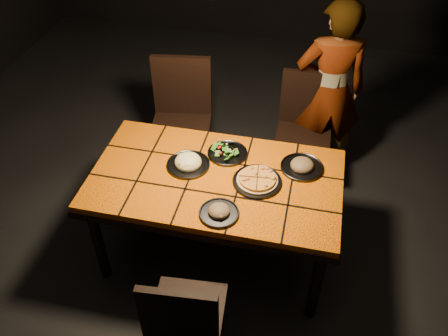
% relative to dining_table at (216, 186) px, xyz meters
% --- Properties ---
extents(room_shell, '(6.04, 7.04, 3.08)m').
position_rel_dining_table_xyz_m(room_shell, '(0.00, 0.00, 0.83)').
color(room_shell, black).
rests_on(room_shell, ground).
extents(dining_table, '(1.62, 0.92, 0.75)m').
position_rel_dining_table_xyz_m(dining_table, '(0.00, 0.00, 0.00)').
color(dining_table, orange).
rests_on(dining_table, ground).
extents(chair_near, '(0.44, 0.44, 0.89)m').
position_rel_dining_table_xyz_m(chair_near, '(0.03, -0.87, -0.16)').
color(chair_near, black).
rests_on(chair_near, ground).
extents(chair_far_left, '(0.53, 0.53, 1.04)m').
position_rel_dining_table_xyz_m(chair_far_left, '(-0.49, 0.84, -0.08)').
color(chair_far_left, black).
rests_on(chair_far_left, ground).
extents(chair_far_right, '(0.44, 0.44, 0.96)m').
position_rel_dining_table_xyz_m(chair_far_right, '(0.50, 0.98, -0.12)').
color(chair_far_right, black).
rests_on(chair_far_right, ground).
extents(diner, '(0.63, 0.48, 1.54)m').
position_rel_dining_table_xyz_m(diner, '(0.65, 1.14, 0.10)').
color(diner, brown).
rests_on(diner, ground).
extents(plate_pizza, '(0.31, 0.31, 0.04)m').
position_rel_dining_table_xyz_m(plate_pizza, '(0.27, 0.01, 0.10)').
color(plate_pizza, '#333338').
rests_on(plate_pizza, dining_table).
extents(plate_pasta, '(0.29, 0.29, 0.09)m').
position_rel_dining_table_xyz_m(plate_pasta, '(-0.20, 0.07, 0.10)').
color(plate_pasta, '#333338').
rests_on(plate_pasta, dining_table).
extents(plate_salad, '(0.27, 0.27, 0.07)m').
position_rel_dining_table_xyz_m(plate_salad, '(0.02, 0.24, 0.10)').
color(plate_salad, '#333338').
rests_on(plate_salad, dining_table).
extents(plate_mushroom_a, '(0.24, 0.24, 0.08)m').
position_rel_dining_table_xyz_m(plate_mushroom_a, '(0.09, -0.31, 0.10)').
color(plate_mushroom_a, '#333338').
rests_on(plate_mushroom_a, dining_table).
extents(plate_mushroom_b, '(0.28, 0.28, 0.09)m').
position_rel_dining_table_xyz_m(plate_mushroom_b, '(0.53, 0.20, 0.10)').
color(plate_mushroom_b, '#333338').
rests_on(plate_mushroom_b, dining_table).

